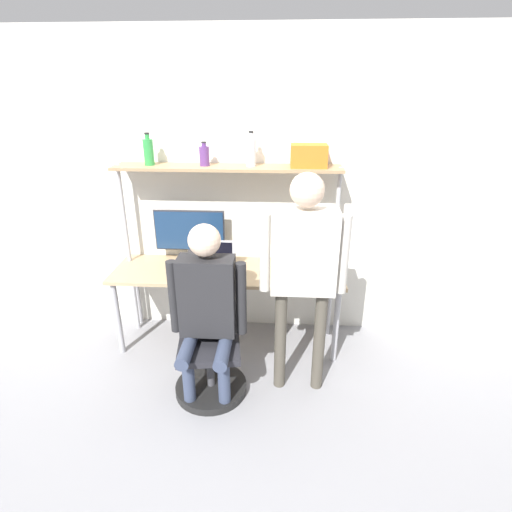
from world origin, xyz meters
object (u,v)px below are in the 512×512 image
Objects in this scene: person_standing at (304,259)px; person_seated at (207,301)px; bottle_green at (149,151)px; bottle_purple at (204,156)px; cell_phone at (241,274)px; monitor at (190,233)px; office_chair at (210,359)px; storage_box at (309,156)px; bottle_clear at (251,151)px; laptop at (216,263)px.

person_seated is at bearing -171.07° from person_standing.
bottle_purple is at bearing 0.00° from bottle_green.
cell_phone is 0.09× the size of person_standing.
person_seated is 0.76m from person_standing.
bottle_green reaches higher than monitor.
cell_phone is 1.04m from bottle_purple.
storage_box is (0.74, 0.81, 1.44)m from office_chair.
bottle_purple reaches higher than office_chair.
office_chair is (-0.19, -0.58, -0.47)m from cell_phone.
bottle_clear reaches higher than monitor.
office_chair is 3.16× the size of bottle_clear.
bottle_purple reaches higher than person_standing.
monitor is at bearing 141.54° from person_standing.
office_chair is 0.54m from person_seated.
bottle_purple is (-0.39, -0.00, -0.04)m from bottle_clear.
person_standing is at bearing -46.01° from cell_phone.
person_seated reaches higher than laptop.
storage_box is (0.05, 0.75, 0.60)m from person_standing.
laptop is 0.84m from office_chair.
monitor is 0.62m from cell_phone.
bottle_clear is at bearing 180.00° from storage_box.
person_standing is 0.96m from storage_box.
person_standing is 1.25m from bottle_purple.
person_standing is 1.07m from bottle_clear.
bottle_clear is (0.86, 0.00, 0.01)m from bottle_green.
person_seated is 1.25m from bottle_purple.
office_chair is at bearing 97.34° from person_seated.
laptop is 0.98m from person_standing.
monitor reaches higher than laptop.
monitor is 4.28× the size of cell_phone.
person_seated is 1.44m from storage_box.
storage_box is (0.73, 0.85, 0.90)m from person_seated.
person_seated reaches higher than monitor.
person_seated reaches higher than cell_phone.
person_standing is at bearing -60.45° from bottle_clear.
storage_box is at bearing -0.00° from bottle_clear.
bottle_clear is at bearing 72.97° from person_seated.
monitor is at bearing 142.24° from laptop.
bottle_green is at bearing -180.00° from bottle_clear.
bottle_purple is 0.67× the size of storage_box.
cell_phone is at bearing 71.69° from office_chair.
storage_box reaches higher than person_standing.
laptop is (0.27, -0.21, -0.20)m from monitor.
person_standing is (0.72, -0.58, 0.30)m from laptop.
bottle_green is at bearing 126.06° from office_chair.
cell_phone is 0.77m from office_chair.
monitor is 0.97m from person_seated.
bottle_purple reaches higher than laptop.
bottle_green is 0.47m from bottle_purple.
monitor is 1.17m from office_chair.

